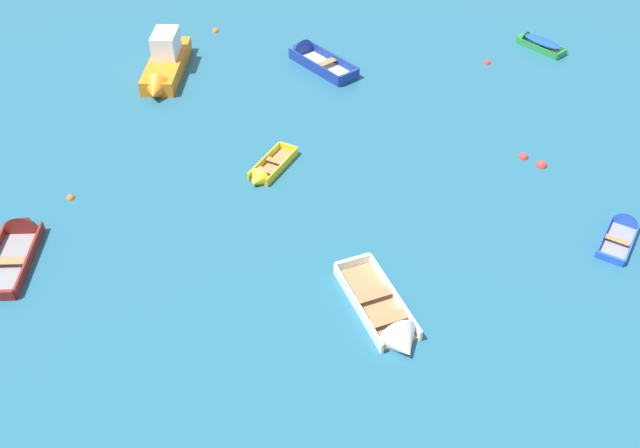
{
  "coord_description": "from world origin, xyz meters",
  "views": [
    {
      "loc": [
        -3.83,
        4.32,
        17.47
      ],
      "look_at": [
        0.0,
        23.59,
        0.15
      ],
      "focal_mm": 38.58,
      "sensor_mm": 36.0,
      "label": 1
    }
  ],
  "objects_px": {
    "rowboat_white_back_row_center": "(391,326)",
    "rowboat_green_outer_right": "(535,42)",
    "rowboat_maroon_center": "(20,238)",
    "rowboat_blue_near_camera": "(623,228)",
    "rowboat_deep_blue_cluster_outer": "(310,56)",
    "mooring_buoy_near_foreground": "(541,166)",
    "mooring_buoy_outer_edge": "(523,157)",
    "motor_launch_orange_midfield_right": "(165,64)",
    "mooring_buoy_between_boats_left": "(71,198)",
    "mooring_buoy_far_field": "(487,63)",
    "rowboat_yellow_far_left": "(265,173)",
    "mooring_buoy_central": "(215,32)"
  },
  "relations": [
    {
      "from": "rowboat_maroon_center",
      "to": "mooring_buoy_near_foreground",
      "type": "bearing_deg",
      "value": 1.82
    },
    {
      "from": "rowboat_white_back_row_center",
      "to": "motor_launch_orange_midfield_right",
      "type": "relative_size",
      "value": 0.8
    },
    {
      "from": "rowboat_maroon_center",
      "to": "rowboat_blue_near_camera",
      "type": "relative_size",
      "value": 1.56
    },
    {
      "from": "motor_launch_orange_midfield_right",
      "to": "mooring_buoy_near_foreground",
      "type": "relative_size",
      "value": 12.13
    },
    {
      "from": "rowboat_blue_near_camera",
      "to": "motor_launch_orange_midfield_right",
      "type": "bearing_deg",
      "value": 137.31
    },
    {
      "from": "mooring_buoy_far_field",
      "to": "mooring_buoy_between_boats_left",
      "type": "distance_m",
      "value": 21.88
    },
    {
      "from": "rowboat_deep_blue_cluster_outer",
      "to": "mooring_buoy_far_field",
      "type": "distance_m",
      "value": 9.3
    },
    {
      "from": "motor_launch_orange_midfield_right",
      "to": "mooring_buoy_between_boats_left",
      "type": "distance_m",
      "value": 10.16
    },
    {
      "from": "mooring_buoy_between_boats_left",
      "to": "mooring_buoy_near_foreground",
      "type": "bearing_deg",
      "value": -4.83
    },
    {
      "from": "rowboat_deep_blue_cluster_outer",
      "to": "mooring_buoy_outer_edge",
      "type": "distance_m",
      "value": 12.77
    },
    {
      "from": "motor_launch_orange_midfield_right",
      "to": "mooring_buoy_near_foreground",
      "type": "bearing_deg",
      "value": -35.3
    },
    {
      "from": "rowboat_white_back_row_center",
      "to": "rowboat_yellow_far_left",
      "type": "height_order",
      "value": "rowboat_white_back_row_center"
    },
    {
      "from": "rowboat_green_outer_right",
      "to": "mooring_buoy_far_field",
      "type": "xyz_separation_m",
      "value": [
        -3.22,
        -1.3,
        -0.27
      ]
    },
    {
      "from": "rowboat_yellow_far_left",
      "to": "mooring_buoy_central",
      "type": "height_order",
      "value": "rowboat_yellow_far_left"
    },
    {
      "from": "motor_launch_orange_midfield_right",
      "to": "mooring_buoy_outer_edge",
      "type": "distance_m",
      "value": 18.11
    },
    {
      "from": "rowboat_maroon_center",
      "to": "mooring_buoy_near_foreground",
      "type": "height_order",
      "value": "rowboat_maroon_center"
    },
    {
      "from": "rowboat_deep_blue_cluster_outer",
      "to": "mooring_buoy_near_foreground",
      "type": "distance_m",
      "value": 13.64
    },
    {
      "from": "rowboat_yellow_far_left",
      "to": "rowboat_maroon_center",
      "type": "bearing_deg",
      "value": -166.69
    },
    {
      "from": "mooring_buoy_outer_edge",
      "to": "rowboat_blue_near_camera",
      "type": "bearing_deg",
      "value": -71.49
    },
    {
      "from": "mooring_buoy_far_field",
      "to": "mooring_buoy_central",
      "type": "distance_m",
      "value": 15.13
    },
    {
      "from": "mooring_buoy_far_field",
      "to": "mooring_buoy_outer_edge",
      "type": "bearing_deg",
      "value": -101.02
    },
    {
      "from": "rowboat_green_outer_right",
      "to": "rowboat_deep_blue_cluster_outer",
      "type": "bearing_deg",
      "value": 176.18
    },
    {
      "from": "rowboat_blue_near_camera",
      "to": "mooring_buoy_between_boats_left",
      "type": "relative_size",
      "value": 8.46
    },
    {
      "from": "mooring_buoy_near_foreground",
      "to": "rowboat_blue_near_camera",
      "type": "bearing_deg",
      "value": -74.51
    },
    {
      "from": "rowboat_maroon_center",
      "to": "mooring_buoy_between_boats_left",
      "type": "distance_m",
      "value": 2.84
    },
    {
      "from": "rowboat_maroon_center",
      "to": "mooring_buoy_between_boats_left",
      "type": "height_order",
      "value": "rowboat_maroon_center"
    },
    {
      "from": "rowboat_maroon_center",
      "to": "rowboat_green_outer_right",
      "type": "relative_size",
      "value": 1.43
    },
    {
      "from": "mooring_buoy_between_boats_left",
      "to": "rowboat_maroon_center",
      "type": "bearing_deg",
      "value": -125.0
    },
    {
      "from": "rowboat_deep_blue_cluster_outer",
      "to": "mooring_buoy_near_foreground",
      "type": "bearing_deg",
      "value": -54.37
    },
    {
      "from": "rowboat_yellow_far_left",
      "to": "motor_launch_orange_midfield_right",
      "type": "xyz_separation_m",
      "value": [
        -3.79,
        9.36,
        0.46
      ]
    },
    {
      "from": "rowboat_deep_blue_cluster_outer",
      "to": "mooring_buoy_between_boats_left",
      "type": "distance_m",
      "value": 14.93
    },
    {
      "from": "rowboat_green_outer_right",
      "to": "motor_launch_orange_midfield_right",
      "type": "height_order",
      "value": "motor_launch_orange_midfield_right"
    },
    {
      "from": "rowboat_green_outer_right",
      "to": "mooring_buoy_outer_edge",
      "type": "distance_m",
      "value": 10.7
    },
    {
      "from": "rowboat_maroon_center",
      "to": "rowboat_deep_blue_cluster_outer",
      "type": "bearing_deg",
      "value": 41.72
    },
    {
      "from": "rowboat_green_outer_right",
      "to": "mooring_buoy_far_field",
      "type": "relative_size",
      "value": 8.42
    },
    {
      "from": "rowboat_blue_near_camera",
      "to": "rowboat_white_back_row_center",
      "type": "bearing_deg",
      "value": -163.17
    },
    {
      "from": "rowboat_maroon_center",
      "to": "mooring_buoy_far_field",
      "type": "relative_size",
      "value": 12.03
    },
    {
      "from": "rowboat_white_back_row_center",
      "to": "rowboat_green_outer_right",
      "type": "xyz_separation_m",
      "value": [
        13.06,
        17.73,
        0.06
      ]
    },
    {
      "from": "mooring_buoy_outer_edge",
      "to": "mooring_buoy_between_boats_left",
      "type": "height_order",
      "value": "mooring_buoy_outer_edge"
    },
    {
      "from": "mooring_buoy_near_foreground",
      "to": "mooring_buoy_between_boats_left",
      "type": "bearing_deg",
      "value": 175.17
    },
    {
      "from": "rowboat_blue_near_camera",
      "to": "mooring_buoy_outer_edge",
      "type": "height_order",
      "value": "rowboat_blue_near_camera"
    },
    {
      "from": "rowboat_deep_blue_cluster_outer",
      "to": "rowboat_green_outer_right",
      "type": "distance_m",
      "value": 12.3
    },
    {
      "from": "motor_launch_orange_midfield_right",
      "to": "mooring_buoy_far_field",
      "type": "xyz_separation_m",
      "value": [
        16.55,
        -1.97,
        -0.63
      ]
    },
    {
      "from": "rowboat_yellow_far_left",
      "to": "mooring_buoy_between_boats_left",
      "type": "relative_size",
      "value": 8.82
    },
    {
      "from": "rowboat_maroon_center",
      "to": "mooring_buoy_far_field",
      "type": "xyz_separation_m",
      "value": [
        22.24,
        9.64,
        -0.19
      ]
    },
    {
      "from": "rowboat_maroon_center",
      "to": "rowboat_green_outer_right",
      "type": "distance_m",
      "value": 27.71
    },
    {
      "from": "rowboat_maroon_center",
      "to": "mooring_buoy_central",
      "type": "relative_size",
      "value": 11.47
    },
    {
      "from": "rowboat_white_back_row_center",
      "to": "mooring_buoy_near_foreground",
      "type": "distance_m",
      "value": 11.49
    },
    {
      "from": "rowboat_white_back_row_center",
      "to": "rowboat_green_outer_right",
      "type": "relative_size",
      "value": 1.55
    },
    {
      "from": "mooring_buoy_central",
      "to": "mooring_buoy_near_foreground",
      "type": "distance_m",
      "value": 19.91
    }
  ]
}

